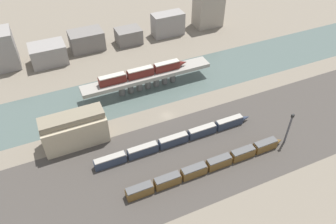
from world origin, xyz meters
The scene contains 15 objects.
ground_plane centered at (0.00, 0.00, 0.00)m, with size 400.00×400.00×0.00m, color #756B5B.
railbed_yard centered at (0.00, -24.00, 0.00)m, with size 280.00×42.00×0.01m, color #423D38.
river_water centered at (0.00, 21.52, 0.00)m, with size 320.00×29.26×0.01m, color #4C5B56.
bridge centered at (0.00, 21.52, 5.36)m, with size 60.31×7.47×7.15m.
train_on_bridge centered at (-1.78, 21.52, 9.08)m, with size 41.70×3.11×3.95m.
train_yard_near centered at (2.01, -32.12, 1.89)m, with size 61.70×3.12×3.84m.
train_yard_mid centered at (-3.12, -15.97, 1.87)m, with size 64.60×2.69×3.81m.
warehouse_building centered at (-37.36, 0.13, 6.36)m, with size 23.52×10.05×13.39m.
signal_tower centered at (34.71, -32.32, 7.13)m, with size 1.00×0.73×13.92m.
city_block_far_left centered at (-56.90, 67.39, 9.42)m, with size 10.59×13.84×18.84m, color gray.
city_block_left centered at (-37.72, 61.88, 5.06)m, with size 17.32×12.45×10.11m, color gray.
city_block_center centered at (-16.82, 67.90, 5.06)m, with size 17.62×11.85×10.13m, color slate.
city_block_right centered at (5.76, 64.95, 4.11)m, with size 13.51×10.32×8.23m, color slate.
city_block_far_right centered at (29.53, 65.07, 6.39)m, with size 17.87×8.66×12.78m, color gray.
city_block_tall centered at (56.21, 66.20, 11.38)m, with size 15.92×11.26×22.77m, color gray.
Camera 1 is at (-41.29, -93.64, 90.39)m, focal length 35.00 mm.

